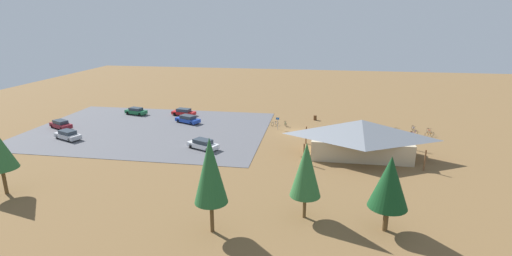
% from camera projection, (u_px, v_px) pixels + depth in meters
% --- Properties ---
extents(ground, '(160.00, 160.00, 0.00)m').
position_uv_depth(ground, '(294.00, 132.00, 64.55)').
color(ground, brown).
rests_on(ground, ground).
extents(parking_lot_asphalt, '(40.07, 29.02, 0.05)m').
position_uv_depth(parking_lot_asphalt, '(150.00, 129.00, 65.85)').
color(parking_lot_asphalt, '#56565B').
rests_on(parking_lot_asphalt, ground).
extents(bike_pavilion, '(15.49, 8.62, 5.22)m').
position_uv_depth(bike_pavilion, '(361.00, 136.00, 52.68)').
color(bike_pavilion, '#C6B28E').
rests_on(bike_pavilion, ground).
extents(trash_bin, '(0.60, 0.60, 0.90)m').
position_uv_depth(trash_bin, '(315.00, 118.00, 71.81)').
color(trash_bin, brown).
rests_on(trash_bin, ground).
extents(lot_sign, '(0.56, 0.08, 2.20)m').
position_uv_depth(lot_sign, '(278.00, 121.00, 65.68)').
color(lot_sign, '#99999E').
rests_on(lot_sign, ground).
extents(pine_far_west, '(3.52, 3.52, 7.21)m').
position_uv_depth(pine_far_west, '(390.00, 182.00, 33.46)').
color(pine_far_west, brown).
rests_on(pine_far_west, ground).
extents(pine_east, '(2.96, 2.96, 7.65)m').
position_uv_depth(pine_east, '(306.00, 170.00, 35.67)').
color(pine_east, brown).
rests_on(pine_east, ground).
extents(pine_west, '(2.98, 2.98, 8.97)m').
position_uv_depth(pine_west, '(210.00, 171.00, 32.94)').
color(pine_west, brown).
rests_on(pine_west, ground).
extents(bicycle_red_yard_center, '(0.48, 1.76, 0.86)m').
position_uv_depth(bicycle_red_yard_center, '(429.00, 131.00, 63.86)').
color(bicycle_red_yard_center, black).
rests_on(bicycle_red_yard_center, ground).
extents(bicycle_purple_yard_front, '(1.56, 0.75, 0.84)m').
position_uv_depth(bicycle_purple_yard_front, '(413.00, 133.00, 62.59)').
color(bicycle_purple_yard_front, black).
rests_on(bicycle_purple_yard_front, ground).
extents(bicycle_silver_near_sign, '(1.21, 1.22, 0.79)m').
position_uv_depth(bicycle_silver_near_sign, '(275.00, 124.00, 68.25)').
color(bicycle_silver_near_sign, black).
rests_on(bicycle_silver_near_sign, ground).
extents(bicycle_blue_lone_east, '(0.48, 1.73, 0.86)m').
position_uv_depth(bicycle_blue_lone_east, '(413.00, 128.00, 65.26)').
color(bicycle_blue_lone_east, black).
rests_on(bicycle_blue_lone_east, ground).
extents(bicycle_teal_yard_right, '(0.48, 1.69, 0.86)m').
position_uv_depth(bicycle_teal_yard_right, '(391.00, 133.00, 62.65)').
color(bicycle_teal_yard_right, black).
rests_on(bicycle_teal_yard_right, ground).
extents(bicycle_black_edge_south, '(1.01, 1.54, 0.81)m').
position_uv_depth(bicycle_black_edge_south, '(405.00, 135.00, 61.53)').
color(bicycle_black_edge_south, black).
rests_on(bicycle_black_edge_south, ground).
extents(bicycle_green_back_row, '(0.63, 1.75, 0.88)m').
position_uv_depth(bicycle_green_back_row, '(286.00, 124.00, 67.76)').
color(bicycle_green_back_row, black).
rests_on(bicycle_green_back_row, ground).
extents(bicycle_orange_trailside, '(1.65, 0.87, 0.84)m').
position_uv_depth(bicycle_orange_trailside, '(429.00, 134.00, 61.90)').
color(bicycle_orange_trailside, black).
rests_on(bicycle_orange_trailside, ground).
extents(bicycle_yellow_front_row, '(0.78, 1.50, 0.86)m').
position_uv_depth(bicycle_yellow_front_row, '(397.00, 130.00, 64.11)').
color(bicycle_yellow_front_row, black).
rests_on(bicycle_yellow_front_row, ground).
extents(car_red_back_corner, '(4.87, 2.56, 1.38)m').
position_uv_depth(car_red_back_corner, '(184.00, 112.00, 74.90)').
color(car_red_back_corner, red).
rests_on(car_red_back_corner, parking_lot_asphalt).
extents(car_white_mid_lot, '(5.10, 3.67, 1.44)m').
position_uv_depth(car_white_mid_lot, '(203.00, 144.00, 55.96)').
color(car_white_mid_lot, white).
rests_on(car_white_mid_lot, parking_lot_asphalt).
extents(car_green_inner_stall, '(4.62, 2.67, 1.38)m').
position_uv_depth(car_green_inner_stall, '(136.00, 111.00, 75.67)').
color(car_green_inner_stall, '#1E6B3D').
rests_on(car_green_inner_stall, parking_lot_asphalt).
extents(car_maroon_by_curb, '(4.77, 3.47, 1.46)m').
position_uv_depth(car_maroon_by_curb, '(61.00, 124.00, 66.23)').
color(car_maroon_by_curb, maroon).
rests_on(car_maroon_by_curb, parking_lot_asphalt).
extents(car_blue_second_row, '(5.05, 3.66, 1.41)m').
position_uv_depth(car_blue_second_row, '(188.00, 119.00, 69.71)').
color(car_blue_second_row, '#1E42B2').
rests_on(car_blue_second_row, parking_lot_asphalt).
extents(car_silver_front_row, '(5.01, 3.49, 1.44)m').
position_uv_depth(car_silver_front_row, '(68.00, 135.00, 60.37)').
color(car_silver_front_row, '#BCBCC1').
rests_on(car_silver_front_row, parking_lot_asphalt).
extents(visitor_crossing_yard, '(0.40, 0.40, 1.78)m').
position_uv_depth(visitor_crossing_yard, '(364.00, 126.00, 64.83)').
color(visitor_crossing_yard, '#2D3347').
rests_on(visitor_crossing_yard, ground).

